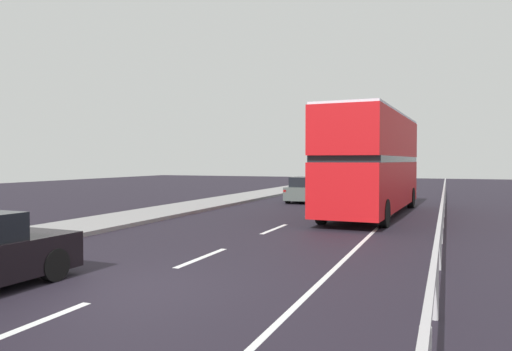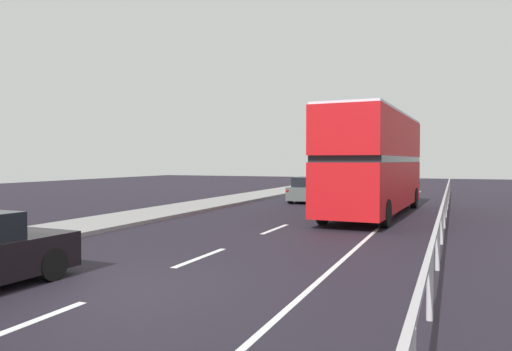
# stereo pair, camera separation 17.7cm
# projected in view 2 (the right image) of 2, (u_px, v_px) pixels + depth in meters

# --- Properties ---
(ground_plane) EXTENTS (74.77, 120.00, 0.10)m
(ground_plane) POSITION_uv_depth(u_px,v_px,m) (120.00, 291.00, 8.92)
(ground_plane) COLOR black
(lane_paint_markings) EXTENTS (3.38, 46.00, 0.01)m
(lane_paint_markings) POSITION_uv_depth(u_px,v_px,m) (335.00, 231.00, 16.25)
(lane_paint_markings) COLOR silver
(lane_paint_markings) RESTS_ON ground
(bridge_side_railing) EXTENTS (0.10, 42.00, 1.06)m
(bridge_side_railing) POSITION_uv_depth(u_px,v_px,m) (443.00, 208.00, 15.20)
(bridge_side_railing) COLOR #B8B4B8
(bridge_side_railing) RESTS_ON ground
(double_decker_bus_red) EXTENTS (2.98, 10.95, 4.34)m
(double_decker_bus_red) POSITION_uv_depth(u_px,v_px,m) (375.00, 161.00, 20.80)
(double_decker_bus_red) COLOR red
(double_decker_bus_red) RESTS_ON ground
(sedan_car_ahead) EXTENTS (1.92, 4.42, 1.43)m
(sedan_car_ahead) POSITION_uv_depth(u_px,v_px,m) (310.00, 190.00, 27.71)
(sedan_car_ahead) COLOR #4A5350
(sedan_car_ahead) RESTS_ON ground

